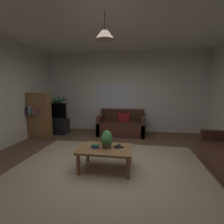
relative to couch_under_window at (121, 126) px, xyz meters
name	(u,v)px	position (x,y,z in m)	size (l,w,h in m)	color
floor	(110,167)	(0.02, -2.38, -0.28)	(5.68, 5.74, 0.02)	brown
rug	(108,172)	(0.02, -2.58, -0.27)	(3.69, 3.15, 0.01)	tan
wall_back	(124,92)	(0.02, 0.52, 1.14)	(5.80, 0.06, 2.83)	silver
ceiling	(109,12)	(0.02, -2.38, 2.56)	(5.68, 5.74, 0.02)	white
window_pane	(114,97)	(-0.32, 0.48, 0.95)	(1.30, 0.01, 0.98)	white
couch_under_window	(121,126)	(0.00, 0.00, 0.00)	(1.53, 0.85, 0.82)	#47281E
coffee_table	(106,151)	(-0.04, -2.48, 0.08)	(1.00, 0.67, 0.42)	olive
book_on_table_0	(96,147)	(-0.22, -2.50, 0.16)	(0.11, 0.09, 0.02)	#2D4C8C
book_on_table_1	(95,146)	(-0.23, -2.51, 0.18)	(0.13, 0.10, 0.02)	#2D4C8C
book_on_table_2	(95,145)	(-0.24, -2.50, 0.21)	(0.12, 0.11, 0.02)	#387247
remote_on_table_0	(120,147)	(0.22, -2.44, 0.16)	(0.05, 0.16, 0.02)	black
remote_on_table_1	(117,146)	(0.16, -2.36, 0.16)	(0.05, 0.16, 0.02)	black
potted_plant_on_table	(107,138)	(-0.02, -2.45, 0.32)	(0.22, 0.23, 0.33)	brown
tv_stand	(55,126)	(-2.27, -0.26, -0.02)	(0.90, 0.44, 0.50)	black
tv	(54,111)	(-2.27, -0.28, 0.51)	(0.90, 0.16, 0.55)	black
potted_palm_corner	(59,113)	(-2.34, 0.19, 0.36)	(0.78, 0.87, 1.35)	#B77051
bookshelf_corner	(39,116)	(-2.46, -0.84, 0.43)	(0.70, 0.31, 1.40)	olive
pendant_lamp	(105,33)	(-0.04, -2.48, 2.19)	(0.33, 0.33, 0.47)	black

